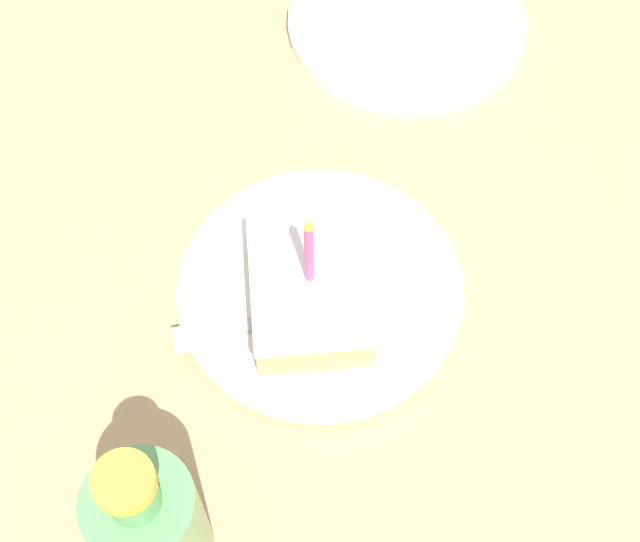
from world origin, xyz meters
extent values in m
cube|color=tan|center=(0.00, 0.00, -0.02)|extent=(2.40, 2.40, 0.04)
cylinder|color=white|center=(-0.02, -0.02, 0.01)|extent=(0.24, 0.24, 0.02)
cylinder|color=white|center=(-0.02, -0.02, 0.01)|extent=(0.26, 0.26, 0.01)
cube|color=tan|center=(-0.03, -0.04, 0.04)|extent=(0.10, 0.13, 0.04)
cube|color=silver|center=(-0.03, -0.04, 0.06)|extent=(0.10, 0.13, 0.01)
cylinder|color=#E04C8C|center=(-0.03, -0.04, 0.10)|extent=(0.01, 0.01, 0.07)
cone|color=yellow|center=(-0.03, -0.04, 0.15)|extent=(0.01, 0.01, 0.01)
cube|color=#B2B2B7|center=(-0.04, -0.05, 0.02)|extent=(0.14, 0.03, 0.00)
cube|color=#B2B2B7|center=(-0.13, -0.07, 0.02)|extent=(0.05, 0.03, 0.00)
cylinder|color=#599959|center=(-0.16, -0.24, 0.06)|extent=(0.08, 0.08, 0.13)
cylinder|color=#599959|center=(-0.16, -0.24, 0.14)|extent=(0.04, 0.04, 0.04)
cylinder|color=gold|center=(-0.16, -0.24, 0.17)|extent=(0.04, 0.04, 0.01)
cylinder|color=white|center=(0.10, 0.30, 0.01)|extent=(0.26, 0.26, 0.01)
camera|label=1|loc=(-0.06, -0.41, 0.70)|focal=50.00mm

